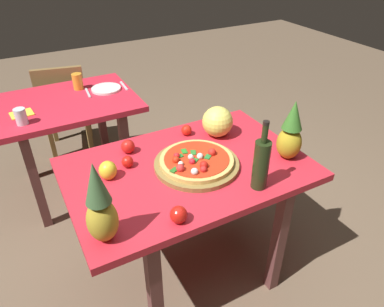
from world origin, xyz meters
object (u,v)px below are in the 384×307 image
(tomato_near_board, at_px, (128,146))
(background_table, at_px, (66,116))
(pineapple_left, at_px, (100,207))
(melon, at_px, (217,122))
(pizza, at_px, (196,160))
(bell_pepper, at_px, (108,170))
(tomato_at_corner, at_px, (179,215))
(dining_chair, at_px, (64,104))
(knife_utensil, at_px, (124,86))
(fork_utensil, at_px, (88,93))
(wine_bottle, at_px, (261,163))
(dinner_plate, at_px, (106,89))
(display_table, at_px, (188,181))
(pizza_board, at_px, (197,164))
(pineapple_right, at_px, (291,133))
(tomato_beside_pepper, at_px, (127,162))
(tomato_by_bottle, at_px, (186,130))
(drinking_glass_juice, at_px, (78,81))
(napkin_folded, at_px, (22,114))
(drinking_glass_water, at_px, (21,116))

(tomato_near_board, bearing_deg, background_table, 101.80)
(pineapple_left, bearing_deg, melon, 30.56)
(pizza, xyz_separation_m, bell_pepper, (-0.43, 0.13, 0.00))
(background_table, xyz_separation_m, tomato_at_corner, (0.18, -1.47, 0.16))
(dining_chair, distance_m, tomato_at_corner, 2.10)
(dining_chair, distance_m, knife_utensil, 0.73)
(dining_chair, xyz_separation_m, tomato_at_corner, (0.10, -2.07, 0.33))
(fork_utensil, bearing_deg, tomato_at_corner, -85.56)
(wine_bottle, bearing_deg, dinner_plate, 101.12)
(pizza, bearing_deg, tomato_near_board, 131.09)
(dining_chair, xyz_separation_m, dinner_plate, (0.25, -0.54, 0.30))
(tomato_near_board, bearing_deg, melon, -7.61)
(display_table, height_order, pizza_board, pizza_board)
(tomato_at_corner, bearing_deg, pineapple_right, 12.50)
(pizza_board, bearing_deg, dinner_plate, 95.38)
(display_table, bearing_deg, pizza_board, -29.48)
(melon, relative_size, tomato_beside_pepper, 2.93)
(bell_pepper, relative_size, tomato_near_board, 1.28)
(pineapple_right, xyz_separation_m, tomato_by_bottle, (-0.36, 0.47, -0.12))
(bell_pepper, bearing_deg, background_table, 90.75)
(tomato_at_corner, bearing_deg, tomato_beside_pepper, 96.02)
(wine_bottle, relative_size, tomato_beside_pepper, 5.74)
(tomato_beside_pepper, relative_size, dinner_plate, 0.28)
(melon, xyz_separation_m, tomato_by_bottle, (-0.16, 0.09, -0.06))
(display_table, height_order, fork_utensil, fork_utensil)
(pineapple_left, distance_m, drinking_glass_juice, 1.61)
(melon, bearing_deg, background_table, 127.35)
(bell_pepper, bearing_deg, tomato_beside_pepper, 20.99)
(background_table, xyz_separation_m, melon, (0.71, -0.93, 0.21))
(tomato_near_board, xyz_separation_m, knife_utensil, (0.29, 0.91, -0.03))
(pizza_board, distance_m, wine_bottle, 0.36)
(pizza_board, relative_size, napkin_folded, 3.15)
(pizza_board, xyz_separation_m, tomato_beside_pepper, (-0.32, 0.17, 0.02))
(tomato_at_corner, bearing_deg, fork_utensil, 89.59)
(tomato_by_bottle, height_order, tomato_at_corner, tomato_at_corner)
(tomato_by_bottle, relative_size, drinking_glass_water, 0.61)
(fork_utensil, bearing_deg, display_table, -74.96)
(background_table, relative_size, pineapple_left, 2.74)
(pineapple_right, distance_m, drinking_glass_juice, 1.66)
(dining_chair, distance_m, drinking_glass_juice, 0.56)
(pizza_board, xyz_separation_m, napkin_folded, (-0.73, 1.07, -0.01))
(melon, bearing_deg, dining_chair, 112.49)
(background_table, bearing_deg, tomato_at_corner, -83.02)
(knife_utensil, bearing_deg, pineapple_left, -108.85)
(dinner_plate, bearing_deg, pineapple_right, -66.81)
(dinner_plate, distance_m, knife_utensil, 0.14)
(pizza_board, xyz_separation_m, pineapple_right, (0.47, -0.16, 0.14))
(tomato_near_board, xyz_separation_m, napkin_folded, (-0.46, 0.78, -0.04))
(wine_bottle, xyz_separation_m, pineapple_left, (-0.75, 0.02, 0.03))
(pizza_board, relative_size, pineapple_right, 1.33)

